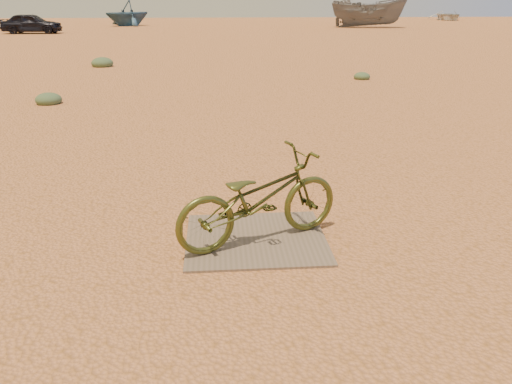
{
  "coord_description": "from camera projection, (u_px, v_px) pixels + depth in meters",
  "views": [
    {
      "loc": [
        -0.52,
        -4.06,
        2.16
      ],
      "look_at": [
        -0.17,
        0.23,
        0.49
      ],
      "focal_mm": 35.0,
      "sensor_mm": 36.0,
      "label": 1
    }
  ],
  "objects": [
    {
      "name": "boat_far_right",
      "position": [
        448.0,
        15.0,
        52.88
      ],
      "size": [
        4.1,
        5.19,
        0.97
      ],
      "primitive_type": "imported",
      "rotation": [
        0.0,
        0.0,
        -0.17
      ],
      "color": "beige",
      "rests_on": "ground"
    },
    {
      "name": "boat_mid_right",
      "position": [
        369.0,
        13.0,
        39.2
      ],
      "size": [
        6.14,
        3.32,
        2.25
      ],
      "primitive_type": "imported",
      "rotation": [
        0.0,
        0.0,
        1.37
      ],
      "color": "slate",
      "rests_on": "ground"
    },
    {
      "name": "kale_c",
      "position": [
        103.0,
        66.0,
        16.97
      ],
      "size": [
        0.72,
        0.72,
        0.4
      ],
      "primitive_type": "ellipsoid",
      "color": "#4C6141",
      "rests_on": "ground"
    },
    {
      "name": "plywood_board",
      "position": [
        256.0,
        239.0,
        4.79
      ],
      "size": [
        1.33,
        1.17,
        0.02
      ],
      "primitive_type": "cube",
      "color": "brown",
      "rests_on": "ground"
    },
    {
      "name": "bicycle",
      "position": [
        259.0,
        198.0,
        4.57
      ],
      "size": [
        1.73,
        1.17,
        0.86
      ],
      "primitive_type": "imported",
      "rotation": [
        0.0,
        0.0,
        1.97
      ],
      "color": "#444A1B",
      "rests_on": "plywood_board"
    },
    {
      "name": "ground",
      "position": [
        277.0,
        250.0,
        4.59
      ],
      "size": [
        120.0,
        120.0,
        0.0
      ],
      "primitive_type": "plane",
      "color": "#D58153",
      "rests_on": "ground"
    },
    {
      "name": "boat_far_left",
      "position": [
        127.0,
        13.0,
        41.56
      ],
      "size": [
        5.31,
        5.27,
        2.12
      ],
      "primitive_type": "imported",
      "rotation": [
        0.0,
        0.0,
        -0.84
      ],
      "color": "#325674",
      "rests_on": "ground"
    },
    {
      "name": "car",
      "position": [
        32.0,
        23.0,
        32.69
      ],
      "size": [
        3.76,
        1.56,
        1.27
      ],
      "primitive_type": "imported",
      "rotation": [
        0.0,
        0.0,
        1.56
      ],
      "color": "black",
      "rests_on": "ground"
    },
    {
      "name": "kale_a",
      "position": [
        49.0,
        104.0,
        10.99
      ],
      "size": [
        0.56,
        0.56,
        0.31
      ],
      "primitive_type": "ellipsoid",
      "color": "#4C6141",
      "rests_on": "ground"
    },
    {
      "name": "kale_b",
      "position": [
        362.0,
        79.0,
        14.32
      ],
      "size": [
        0.46,
        0.46,
        0.26
      ],
      "primitive_type": "ellipsoid",
      "color": "#4C6141",
      "rests_on": "ground"
    }
  ]
}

